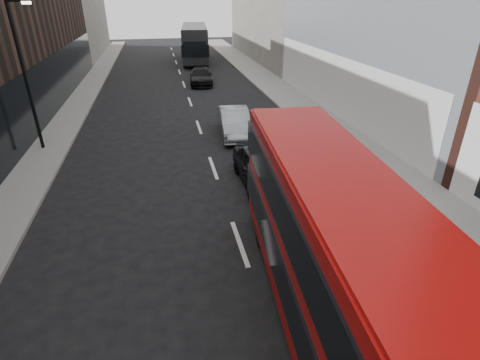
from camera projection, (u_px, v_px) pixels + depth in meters
sidewalk_right at (290, 99)px, 28.44m from camera, size 3.00×80.00×0.15m
sidewalk_left at (74, 111)px, 25.57m from camera, size 2.00×80.00×0.15m
building_left_far at (73, 0)px, 45.62m from camera, size 5.00×20.00×13.00m
street_lamp at (25, 67)px, 17.57m from camera, size 1.06×0.22×7.00m
red_bus at (331, 245)px, 8.42m from camera, size 3.23×10.24×4.08m
grey_bus at (195, 42)px, 43.70m from camera, size 3.99×12.35×3.92m
car_a at (261, 167)px, 15.71m from camera, size 1.84×4.49×1.52m
car_b at (235, 122)px, 21.18m from camera, size 1.94×4.65×1.49m
car_c at (201, 76)px, 33.07m from camera, size 2.36×4.90×1.38m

